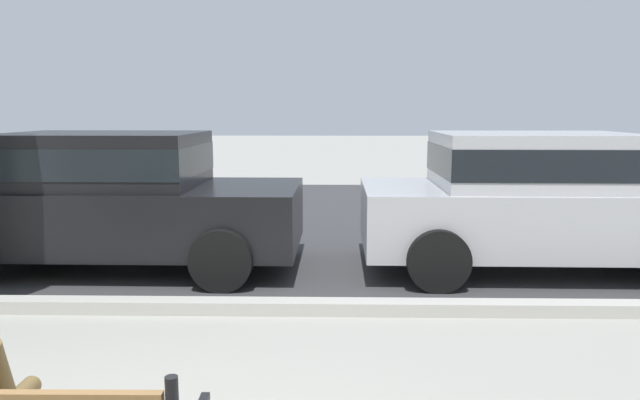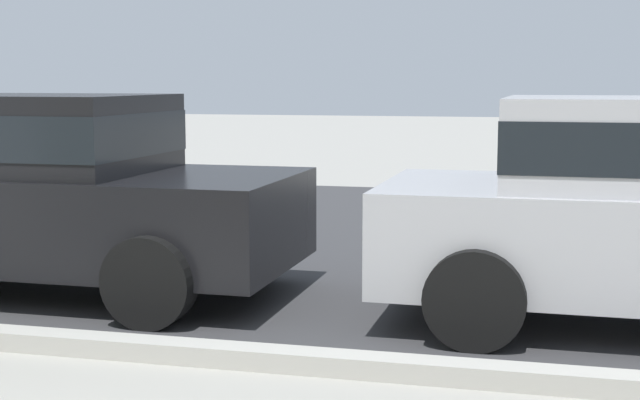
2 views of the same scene
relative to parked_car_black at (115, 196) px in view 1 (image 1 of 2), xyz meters
name	(u,v)px [view 1 (image 1 of 2)]	position (x,y,z in m)	size (l,w,h in m)	color
street_surface	(258,218)	(1.25, 3.09, -0.84)	(60.00, 9.00, 0.01)	#38383A
curb_stone	(195,306)	(1.25, -1.51, -0.78)	(60.00, 0.20, 0.12)	#B2AFA8
parked_car_black	(115,196)	(0.00, 0.00, 0.00)	(4.12, 1.96, 1.56)	black
parked_car_silver	(541,197)	(4.84, 0.00, 0.00)	(4.12, 1.96, 1.56)	#B7B7BC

